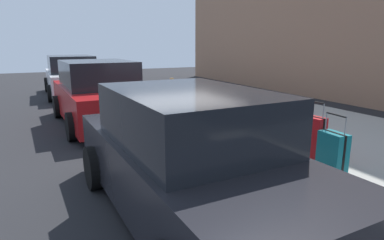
% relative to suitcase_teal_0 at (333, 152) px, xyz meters
% --- Properties ---
extents(ground_plane, '(40.00, 40.00, 0.00)m').
position_rel_suitcase_teal_0_xyz_m(ground_plane, '(4.21, 0.62, -0.46)').
color(ground_plane, black).
extents(sidewalk_curb, '(18.00, 5.00, 0.14)m').
position_rel_suitcase_teal_0_xyz_m(sidewalk_curb, '(4.21, -1.88, -0.39)').
color(sidewalk_curb, '#9E9B93').
rests_on(sidewalk_curb, ground_plane).
extents(suitcase_teal_0, '(0.46, 0.28, 0.93)m').
position_rel_suitcase_teal_0_xyz_m(suitcase_teal_0, '(0.00, 0.00, 0.00)').
color(suitcase_teal_0, '#0F606B').
rests_on(suitcase_teal_0, sidewalk_curb).
extents(suitcase_red_1, '(0.49, 0.27, 1.04)m').
position_rel_suitcase_teal_0_xyz_m(suitcase_red_1, '(0.53, -0.08, 0.07)').
color(suitcase_red_1, red).
rests_on(suitcase_red_1, sidewalk_curb).
extents(suitcase_maroon_2, '(0.38, 0.25, 0.58)m').
position_rel_suitcase_teal_0_xyz_m(suitcase_maroon_2, '(1.02, 0.02, -0.05)').
color(suitcase_maroon_2, maroon).
rests_on(suitcase_maroon_2, sidewalk_curb).
extents(suitcase_black_3, '(0.47, 0.23, 0.97)m').
position_rel_suitcase_teal_0_xyz_m(suitcase_black_3, '(1.51, -0.02, 0.04)').
color(suitcase_black_3, black).
rests_on(suitcase_black_3, sidewalk_curb).
extents(suitcase_silver_4, '(0.46, 0.23, 0.74)m').
position_rel_suitcase_teal_0_xyz_m(suitcase_silver_4, '(2.03, 0.03, 0.02)').
color(suitcase_silver_4, '#9EA0A8').
rests_on(suitcase_silver_4, sidewalk_curb).
extents(suitcase_navy_5, '(0.49, 0.22, 0.80)m').
position_rel_suitcase_teal_0_xyz_m(suitcase_navy_5, '(2.57, -0.07, -0.05)').
color(suitcase_navy_5, navy).
rests_on(suitcase_navy_5, sidewalk_curb).
extents(suitcase_olive_6, '(0.44, 0.24, 0.63)m').
position_rel_suitcase_teal_0_xyz_m(suitcase_olive_6, '(3.10, -0.06, -0.03)').
color(suitcase_olive_6, '#59601E').
rests_on(suitcase_olive_6, sidewalk_curb).
extents(suitcase_teal_7, '(0.51, 0.26, 0.69)m').
position_rel_suitcase_teal_0_xyz_m(suitcase_teal_7, '(3.63, 0.06, -0.00)').
color(suitcase_teal_7, '#0F606B').
rests_on(suitcase_teal_7, sidewalk_curb).
extents(suitcase_red_8, '(0.44, 0.26, 1.01)m').
position_rel_suitcase_teal_0_xyz_m(suitcase_red_8, '(4.17, -0.08, 0.05)').
color(suitcase_red_8, red).
rests_on(suitcase_red_8, sidewalk_curb).
extents(suitcase_maroon_9, '(0.40, 0.26, 0.81)m').
position_rel_suitcase_teal_0_xyz_m(suitcase_maroon_9, '(4.65, -0.07, 0.06)').
color(suitcase_maroon_9, maroon).
rests_on(suitcase_maroon_9, sidewalk_curb).
extents(fire_hydrant, '(0.39, 0.21, 0.77)m').
position_rel_suitcase_teal_0_xyz_m(fire_hydrant, '(5.39, -0.02, 0.08)').
color(fire_hydrant, '#D89E0C').
rests_on(fire_hydrant, sidewalk_curb).
extents(bollard_post, '(0.12, 0.12, 0.93)m').
position_rel_suitcase_teal_0_xyz_m(bollard_post, '(5.98, 0.13, 0.15)').
color(bollard_post, brown).
rests_on(bollard_post, sidewalk_curb).
extents(parked_car_charcoal_0, '(4.39, 2.01, 1.58)m').
position_rel_suitcase_teal_0_xyz_m(parked_car_charcoal_0, '(0.03, 2.46, 0.28)').
color(parked_car_charcoal_0, black).
rests_on(parked_car_charcoal_0, ground_plane).
extents(parked_car_red_1, '(4.34, 2.13, 1.67)m').
position_rel_suitcase_teal_0_xyz_m(parked_car_red_1, '(5.44, 2.46, 0.32)').
color(parked_car_red_1, '#AD1619').
rests_on(parked_car_red_1, ground_plane).
extents(parked_car_white_2, '(4.70, 2.12, 1.63)m').
position_rel_suitcase_teal_0_xyz_m(parked_car_white_2, '(11.08, 2.46, 0.31)').
color(parked_car_white_2, silver).
rests_on(parked_car_white_2, ground_plane).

